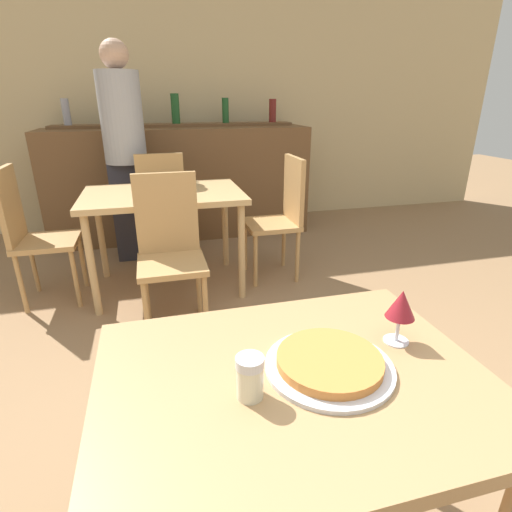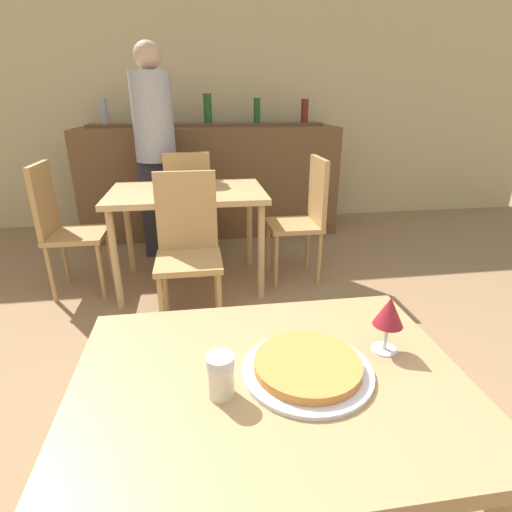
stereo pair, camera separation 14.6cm
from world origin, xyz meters
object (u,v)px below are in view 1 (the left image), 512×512
(chair_far_side_back, at_px, (162,202))
(chair_far_side_front, at_px, (170,244))
(cheese_shaker, at_px, (250,377))
(person_standing, at_px, (125,148))
(wine_glass, at_px, (401,306))
(pizza_tray, at_px, (329,363))
(chair_far_side_right, at_px, (282,211))
(chair_far_side_left, at_px, (31,229))

(chair_far_side_back, bearing_deg, chair_far_side_front, 90.00)
(cheese_shaker, height_order, person_standing, person_standing)
(cheese_shaker, distance_m, wine_glass, 0.47)
(pizza_tray, bearing_deg, chair_far_side_right, 74.89)
(chair_far_side_right, relative_size, wine_glass, 6.03)
(chair_far_side_front, distance_m, person_standing, 1.35)
(chair_far_side_back, distance_m, wine_glass, 2.68)
(chair_far_side_left, height_order, chair_far_side_right, same)
(wine_glass, bearing_deg, pizza_tray, -164.42)
(chair_far_side_back, height_order, chair_far_side_right, same)
(chair_far_side_front, relative_size, wine_glass, 6.03)
(chair_far_side_back, bearing_deg, chair_far_side_left, 31.13)
(chair_far_side_right, xyz_separation_m, person_standing, (-1.16, 0.71, 0.44))
(wine_glass, bearing_deg, person_standing, 106.34)
(pizza_tray, distance_m, person_standing, 2.91)
(chair_far_side_back, bearing_deg, chair_far_side_right, 148.87)
(chair_far_side_right, xyz_separation_m, wine_glass, (-0.34, -2.07, 0.31))
(chair_far_side_left, relative_size, pizza_tray, 2.94)
(chair_far_side_back, relative_size, cheese_shaker, 9.07)
(chair_far_side_back, distance_m, cheese_shaker, 2.73)
(chair_far_side_right, relative_size, pizza_tray, 2.94)
(wine_glass, bearing_deg, chair_far_side_front, 109.95)
(chair_far_side_back, xyz_separation_m, chair_far_side_right, (0.90, -0.54, 0.00))
(chair_far_side_back, distance_m, chair_far_side_left, 1.05)
(chair_far_side_front, bearing_deg, pizza_tray, -78.60)
(pizza_tray, xyz_separation_m, cheese_shaker, (-0.22, -0.05, 0.04))
(chair_far_side_front, distance_m, chair_far_side_back, 1.08)
(pizza_tray, relative_size, person_standing, 0.18)
(chair_far_side_left, relative_size, person_standing, 0.53)
(person_standing, bearing_deg, wine_glass, -73.66)
(person_standing, bearing_deg, chair_far_side_front, -78.26)
(cheese_shaker, relative_size, wine_glass, 0.66)
(chair_far_side_back, distance_m, person_standing, 0.54)
(chair_far_side_front, relative_size, chair_far_side_back, 1.00)
(chair_far_side_back, bearing_deg, cheese_shaker, 92.17)
(chair_far_side_left, relative_size, wine_glass, 6.03)
(cheese_shaker, bearing_deg, chair_far_side_back, 92.17)
(chair_far_side_right, distance_m, person_standing, 1.42)
(chair_far_side_back, relative_size, wine_glass, 6.03)
(chair_far_side_right, bearing_deg, pizza_tray, -15.11)
(chair_far_side_back, height_order, cheese_shaker, chair_far_side_back)
(chair_far_side_front, bearing_deg, cheese_shaker, -86.40)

